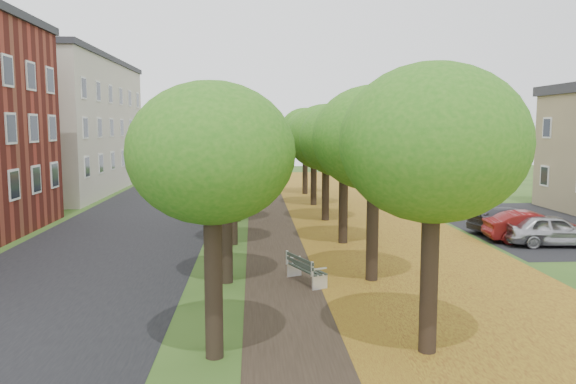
{
  "coord_description": "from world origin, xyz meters",
  "views": [
    {
      "loc": [
        -1.32,
        -12.01,
        5.1
      ],
      "look_at": [
        0.06,
        10.05,
        2.5
      ],
      "focal_mm": 35.0,
      "sensor_mm": 36.0,
      "label": 1
    }
  ],
  "objects": [
    {
      "name": "ground",
      "position": [
        0.0,
        0.0,
        0.0
      ],
      "size": [
        120.0,
        120.0,
        0.0
      ],
      "primitive_type": "plane",
      "color": "#2D4C19",
      "rests_on": "ground"
    },
    {
      "name": "parking_lot",
      "position": [
        13.5,
        16.0,
        0.0
      ],
      "size": [
        9.0,
        16.0,
        0.01
      ],
      "primitive_type": "cube",
      "color": "black",
      "rests_on": "ground"
    },
    {
      "name": "bench",
      "position": [
        0.34,
        5.79,
        0.47
      ],
      "size": [
        1.24,
        1.95,
        0.9
      ],
      "rotation": [
        0.0,
        0.0,
        1.98
      ],
      "color": "#29342B",
      "rests_on": "ground"
    },
    {
      "name": "leaf_verge",
      "position": [
        5.0,
        15.0,
        0.01
      ],
      "size": [
        7.5,
        70.0,
        0.01
      ],
      "primitive_type": "cube",
      "color": "#A3851E",
      "rests_on": "ground"
    },
    {
      "name": "car_grey",
      "position": [
        11.0,
        13.88,
        0.62
      ],
      "size": [
        4.54,
        2.78,
        1.23
      ],
      "primitive_type": "imported",
      "rotation": [
        0.0,
        0.0,
        1.84
      ],
      "color": "#323136",
      "rests_on": "ground"
    },
    {
      "name": "tree_row_west",
      "position": [
        -2.2,
        15.0,
        4.62
      ],
      "size": [
        3.97,
        33.97,
        6.34
      ],
      "color": "black",
      "rests_on": "ground"
    },
    {
      "name": "car_silver",
      "position": [
        11.46,
        10.87,
        0.68
      ],
      "size": [
        4.13,
        1.91,
        1.37
      ],
      "primitive_type": "imported",
      "rotation": [
        0.0,
        0.0,
        1.5
      ],
      "color": "#A6A5AA",
      "rests_on": "ground"
    },
    {
      "name": "street_asphalt",
      "position": [
        -7.5,
        15.0,
        0.0
      ],
      "size": [
        8.0,
        70.0,
        0.01
      ],
      "primitive_type": "cube",
      "color": "black",
      "rests_on": "ground"
    },
    {
      "name": "car_white",
      "position": [
        11.0,
        21.08,
        0.67
      ],
      "size": [
        5.27,
        3.64,
        1.34
      ],
      "primitive_type": "imported",
      "rotation": [
        0.0,
        0.0,
        1.89
      ],
      "color": "silver",
      "rests_on": "ground"
    },
    {
      "name": "car_red",
      "position": [
        11.0,
        11.65,
        0.68
      ],
      "size": [
        4.21,
        1.79,
        1.35
      ],
      "primitive_type": "imported",
      "rotation": [
        0.0,
        0.0,
        1.48
      ],
      "color": "maroon",
      "rests_on": "ground"
    },
    {
      "name": "tree_row_east",
      "position": [
        2.6,
        15.0,
        4.62
      ],
      "size": [
        3.97,
        33.97,
        6.34
      ],
      "color": "black",
      "rests_on": "ground"
    },
    {
      "name": "building_cream",
      "position": [
        -17.0,
        33.0,
        5.21
      ],
      "size": [
        10.3,
        20.3,
        10.4
      ],
      "color": "beige",
      "rests_on": "ground"
    },
    {
      "name": "footpath",
      "position": [
        0.0,
        15.0,
        0.0
      ],
      "size": [
        3.2,
        70.0,
        0.01
      ],
      "primitive_type": "cube",
      "color": "black",
      "rests_on": "ground"
    }
  ]
}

